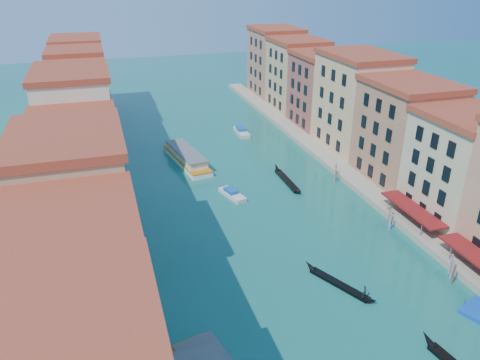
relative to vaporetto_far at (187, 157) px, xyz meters
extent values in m
cube|color=#973A20|center=(-19.90, -66.50, 17.29)|extent=(12.80, 16.40, 1.00)
cube|color=#D5B484|center=(-19.90, -51.00, 7.29)|extent=(12.00, 15.00, 17.00)
cube|color=#973A20|center=(-19.90, -51.00, 16.29)|extent=(12.80, 15.40, 1.00)
cube|color=#A3855C|center=(-19.90, -35.00, 8.29)|extent=(12.00, 17.00, 19.00)
cube|color=#973A20|center=(-19.90, -35.00, 18.29)|extent=(12.80, 17.40, 1.00)
cube|color=#DFB38C|center=(-19.90, -19.50, 7.04)|extent=(12.00, 14.00, 16.50)
cube|color=#973A20|center=(-19.90, -19.50, 15.79)|extent=(12.80, 14.40, 1.00)
cube|color=beige|center=(-19.90, -3.50, 8.79)|extent=(12.00, 18.00, 20.00)
cube|color=#973A20|center=(-19.90, -3.50, 19.29)|extent=(12.80, 18.40, 1.00)
cube|color=tan|center=(-19.90, 13.50, 7.54)|extent=(12.00, 16.00, 17.50)
cube|color=#973A20|center=(-19.90, 13.50, 16.79)|extent=(12.80, 16.40, 1.00)
cube|color=#A87863|center=(-19.90, 29.00, 8.04)|extent=(12.00, 15.00, 18.50)
cube|color=#973A20|center=(-19.90, 29.00, 17.79)|extent=(12.80, 15.40, 1.00)
cube|color=tan|center=(-19.90, 45.00, 8.29)|extent=(12.00, 17.00, 19.00)
cube|color=#973A20|center=(-19.90, 45.00, 18.29)|extent=(12.80, 17.40, 1.00)
cube|color=#C3AF88|center=(36.10, -35.50, 7.04)|extent=(12.00, 14.00, 16.50)
cube|color=#973A20|center=(36.10, -35.50, 15.79)|extent=(12.80, 14.40, 1.00)
cube|color=#A66B4D|center=(36.10, -20.50, 7.79)|extent=(12.00, 16.00, 18.00)
cube|color=#973A20|center=(36.10, -20.50, 17.29)|extent=(12.80, 16.40, 1.00)
cube|color=tan|center=(36.10, -3.50, 8.79)|extent=(12.00, 18.00, 20.00)
cube|color=#973A20|center=(36.10, -3.50, 19.29)|extent=(12.80, 18.40, 1.00)
cube|color=brown|center=(36.10, 13.00, 7.54)|extent=(12.00, 15.00, 17.50)
cube|color=#973A20|center=(36.10, 13.00, 16.79)|extent=(12.80, 15.40, 1.00)
cube|color=tan|center=(36.10, 28.50, 8.04)|extent=(12.00, 16.00, 18.50)
cube|color=#973A20|center=(36.10, 28.50, 17.79)|extent=(12.80, 16.40, 1.00)
cube|color=#9C6751|center=(36.10, 45.00, 8.54)|extent=(12.00, 17.00, 19.50)
cube|color=#973A20|center=(36.10, 45.00, 18.79)|extent=(12.80, 17.40, 1.00)
cube|color=gray|center=(28.10, -9.50, -0.71)|extent=(4.00, 140.00, 1.00)
cylinder|color=slate|center=(26.90, -45.90, 0.29)|extent=(0.12, 0.12, 3.00)
cube|color=maroon|center=(28.30, -35.50, 1.79)|extent=(3.20, 12.60, 0.25)
cylinder|color=slate|center=(26.90, -39.70, 0.29)|extent=(0.12, 0.12, 3.00)
cylinder|color=slate|center=(26.90, -31.30, 0.29)|extent=(0.12, 0.12, 3.00)
cylinder|color=brown|center=(24.60, -49.50, 0.09)|extent=(0.24, 0.24, 3.20)
cylinder|color=brown|center=(25.20, -48.50, 0.09)|extent=(0.24, 0.24, 3.20)
cylinder|color=brown|center=(25.80, -47.50, 0.09)|extent=(0.24, 0.24, 3.20)
cylinder|color=brown|center=(24.60, -35.50, 0.09)|extent=(0.24, 0.24, 3.20)
cylinder|color=brown|center=(25.20, -34.50, 0.09)|extent=(0.24, 0.24, 3.20)
cylinder|color=brown|center=(25.80, -33.50, 0.09)|extent=(0.24, 0.24, 3.20)
cylinder|color=brown|center=(24.60, -17.50, 0.09)|extent=(0.24, 0.24, 3.20)
cylinder|color=brown|center=(25.20, -16.50, 0.09)|extent=(0.24, 0.24, 3.20)
cylinder|color=brown|center=(25.80, -15.50, 0.09)|extent=(0.24, 0.24, 3.20)
cube|color=white|center=(0.00, 0.00, -0.67)|extent=(7.01, 18.51, 1.09)
cube|color=white|center=(0.00, 0.00, 0.51)|extent=(5.96, 14.87, 1.45)
cube|color=slate|center=(0.00, 0.00, 1.37)|extent=(6.31, 15.36, 0.23)
cube|color=orange|center=(0.00, 0.00, -0.17)|extent=(7.05, 18.52, 0.23)
cube|color=black|center=(10.62, -45.69, -1.00)|extent=(4.74, 8.25, 0.43)
cone|color=black|center=(8.52, -41.36, -0.63)|extent=(1.63, 2.12, 1.62)
cone|color=black|center=(12.73, -50.02, -0.73)|extent=(1.48, 1.82, 1.42)
imported|color=#23362E|center=(12.22, -48.98, 0.00)|extent=(0.72, 0.62, 1.66)
cone|color=black|center=(14.92, -57.44, -0.58)|extent=(1.28, 2.25, 1.78)
cube|color=black|center=(16.14, -14.77, -0.97)|extent=(1.29, 10.00, 0.50)
cone|color=black|center=(16.18, -9.23, -0.55)|extent=(1.02, 2.24, 1.86)
cone|color=black|center=(16.10, -20.32, -0.66)|extent=(1.01, 1.85, 1.64)
cube|color=silver|center=(4.67, -17.61, -0.86)|extent=(3.68, 6.52, 0.71)
cube|color=#1456A3|center=(4.55, -17.19, -0.23)|extent=(2.31, 3.02, 0.62)
cube|color=beige|center=(16.13, 13.96, -0.78)|extent=(2.61, 7.54, 0.85)
cube|color=#1456A3|center=(16.15, 14.49, -0.04)|extent=(2.03, 3.26, 0.75)
camera|label=1|loc=(-15.44, -88.11, 35.74)|focal=35.00mm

